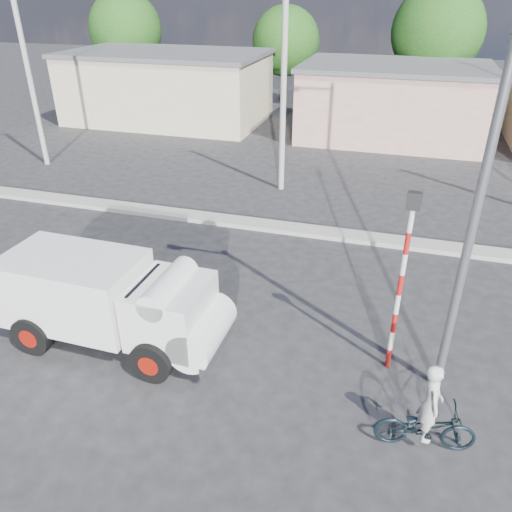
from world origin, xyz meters
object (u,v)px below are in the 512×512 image
(cyclist, at_px, (428,414))
(streetlight, at_px, (475,172))
(truck, at_px, (114,301))
(traffic_pole, at_px, (403,271))
(bicycle, at_px, (425,427))

(cyclist, xyz_separation_m, streetlight, (0.16, 1.87, 4.12))
(truck, distance_m, cyclist, 7.34)
(truck, distance_m, streetlight, 8.30)
(truck, bearing_deg, traffic_pole, 9.80)
(truck, distance_m, traffic_pole, 6.67)
(cyclist, relative_size, streetlight, 0.19)
(traffic_pole, bearing_deg, cyclist, -70.19)
(cyclist, xyz_separation_m, traffic_pole, (-0.78, 2.17, 1.75))
(truck, relative_size, bicycle, 2.89)
(traffic_pole, height_order, streetlight, streetlight)
(cyclist, distance_m, streetlight, 4.53)
(cyclist, bearing_deg, bicycle, -0.00)
(truck, xyz_separation_m, traffic_pole, (6.46, 1.00, 1.35))
(bicycle, relative_size, traffic_pole, 0.44)
(truck, bearing_deg, bicycle, -8.17)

